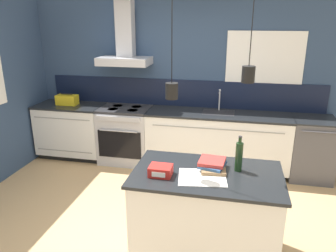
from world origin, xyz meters
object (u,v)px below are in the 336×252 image
(book_stack, at_px, (213,165))
(yellow_toolbox, at_px, (67,100))
(dishwasher, at_px, (311,148))
(bottle_on_island, at_px, (239,156))
(red_supply_box, at_px, (161,171))
(oven_range, at_px, (126,135))

(book_stack, xyz_separation_m, yellow_toolbox, (-2.55, 1.94, 0.04))
(book_stack, relative_size, yellow_toolbox, 1.03)
(dishwasher, bearing_deg, bottle_on_island, -118.96)
(red_supply_box, distance_m, yellow_toolbox, 3.02)
(bottle_on_island, distance_m, book_stack, 0.26)
(oven_range, distance_m, book_stack, 2.53)
(oven_range, height_order, red_supply_box, red_supply_box)
(dishwasher, relative_size, red_supply_box, 4.43)
(yellow_toolbox, bearing_deg, dishwasher, -0.00)
(oven_range, bearing_deg, yellow_toolbox, 179.75)
(dishwasher, xyz_separation_m, bottle_on_island, (-1.07, -1.93, 0.60))
(oven_range, bearing_deg, red_supply_box, -63.05)
(dishwasher, distance_m, yellow_toolbox, 3.89)
(bottle_on_island, xyz_separation_m, red_supply_box, (-0.69, -0.24, -0.10))
(dishwasher, height_order, bottle_on_island, bottle_on_island)
(oven_range, distance_m, red_supply_box, 2.48)
(red_supply_box, relative_size, yellow_toolbox, 0.60)
(oven_range, distance_m, bottle_on_island, 2.70)
(dishwasher, xyz_separation_m, red_supply_box, (-1.76, -2.17, 0.50))
(bottle_on_island, bearing_deg, oven_range, 133.02)
(book_stack, bearing_deg, bottle_on_island, 3.75)
(bottle_on_island, bearing_deg, dishwasher, 61.04)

